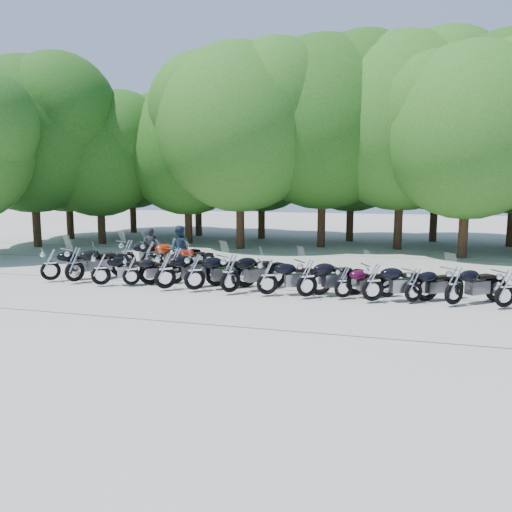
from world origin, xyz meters
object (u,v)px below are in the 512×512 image
(motorcycle_2, at_px, (101,268))
(rider_0, at_px, (151,248))
(motorcycle_5, at_px, (195,271))
(motorcycle_3, at_px, (131,270))
(rider_1, at_px, (179,249))
(motorcycle_8, at_px, (307,277))
(motorcycle_1, at_px, (74,263))
(motorcycle_12, at_px, (454,284))
(motorcycle_13, at_px, (505,287))
(motorcycle_4, at_px, (165,269))
(motorcycle_15, at_px, (149,255))
(motorcycle_11, at_px, (414,284))
(motorcycle_10, at_px, (373,281))
(motorcycle_7, at_px, (267,276))
(motorcycle_16, at_px, (176,259))
(motorcycle_9, at_px, (344,281))
(motorcycle_14, at_px, (127,254))
(motorcycle_0, at_px, (50,263))
(motorcycle_6, at_px, (230,272))

(motorcycle_2, distance_m, rider_0, 3.89)
(motorcycle_2, xyz_separation_m, motorcycle_5, (3.40, 0.08, 0.06))
(motorcycle_3, bearing_deg, rider_1, -42.97)
(motorcycle_3, bearing_deg, motorcycle_8, -127.78)
(motorcycle_1, height_order, motorcycle_12, motorcycle_1)
(motorcycle_1, xyz_separation_m, motorcycle_13, (13.80, 0.02, -0.09))
(motorcycle_4, height_order, rider_1, rider_1)
(motorcycle_4, bearing_deg, motorcycle_5, -127.54)
(motorcycle_3, distance_m, motorcycle_15, 2.64)
(motorcycle_11, distance_m, motorcycle_15, 10.15)
(motorcycle_2, bearing_deg, motorcycle_10, -118.56)
(motorcycle_5, relative_size, motorcycle_15, 0.99)
(motorcycle_7, distance_m, rider_1, 5.55)
(motorcycle_1, xyz_separation_m, motorcycle_11, (11.37, 0.06, -0.13))
(motorcycle_12, height_order, rider_0, rider_0)
(motorcycle_10, distance_m, motorcycle_16, 7.94)
(motorcycle_9, height_order, motorcycle_15, motorcycle_15)
(motorcycle_14, bearing_deg, motorcycle_11, -160.67)
(motorcycle_4, xyz_separation_m, motorcycle_9, (5.74, 0.30, -0.14))
(rider_1, bearing_deg, motorcycle_12, 151.97)
(motorcycle_12, xyz_separation_m, rider_1, (-9.88, 3.16, 0.27))
(motorcycle_0, xyz_separation_m, motorcycle_10, (11.21, -0.20, -0.01))
(motorcycle_3, height_order, rider_0, rider_0)
(motorcycle_2, relative_size, motorcycle_16, 1.07)
(motorcycle_0, relative_size, motorcycle_15, 0.95)
(motorcycle_12, distance_m, motorcycle_15, 11.24)
(motorcycle_14, relative_size, rider_1, 1.39)
(motorcycle_1, distance_m, motorcycle_3, 2.20)
(motorcycle_0, distance_m, motorcycle_8, 9.25)
(motorcycle_2, xyz_separation_m, motorcycle_4, (2.40, -0.01, 0.07))
(motorcycle_8, bearing_deg, motorcycle_6, 54.62)
(motorcycle_9, xyz_separation_m, motorcycle_15, (-7.80, 2.56, 0.14))
(motorcycle_10, bearing_deg, motorcycle_2, 64.60)
(motorcycle_1, distance_m, rider_1, 4.07)
(motorcycle_13, bearing_deg, motorcycle_7, 63.17)
(motorcycle_15, xyz_separation_m, rider_0, (-0.45, 1.03, 0.13))
(motorcycle_7, bearing_deg, motorcycle_4, 67.15)
(motorcycle_0, relative_size, motorcycle_14, 0.93)
(motorcycle_3, relative_size, rider_0, 1.23)
(motorcycle_15, bearing_deg, motorcycle_3, 154.26)
(motorcycle_14, bearing_deg, motorcycle_7, -170.79)
(motorcycle_2, bearing_deg, motorcycle_11, -117.01)
(motorcycle_1, height_order, motorcycle_9, motorcycle_1)
(motorcycle_3, bearing_deg, motorcycle_1, 55.43)
(motorcycle_2, relative_size, motorcycle_7, 0.97)
(motorcycle_9, height_order, motorcycle_11, motorcycle_11)
(motorcycle_9, height_order, rider_1, rider_1)
(motorcycle_2, relative_size, rider_1, 1.23)
(motorcycle_7, xyz_separation_m, motorcycle_14, (-6.44, 2.77, 0.06))
(motorcycle_3, bearing_deg, motorcycle_11, -125.61)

